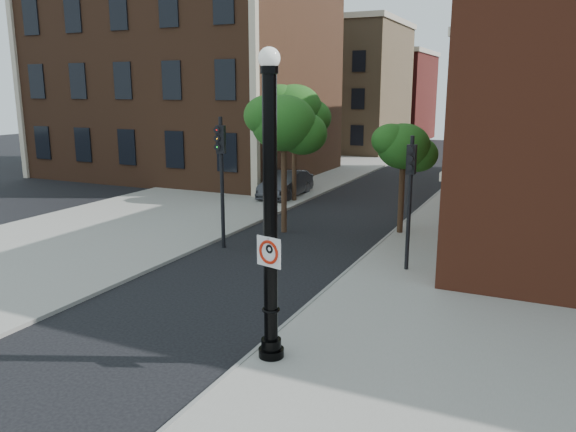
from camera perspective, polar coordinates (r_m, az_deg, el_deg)
The scene contains 16 objects.
ground at distance 14.21m, azimuth -11.05°, elevation -12.29°, with size 120.00×120.00×0.00m, color black.
sidewalk_right at distance 21.22m, azimuth 19.33°, elevation -4.16°, with size 8.00×60.00×0.12m, color gray.
sidewalk_left at distance 33.43m, azimuth -5.49°, elevation 2.47°, with size 10.00×50.00×0.12m, color gray.
curb_edge at distance 21.91m, azimuth 9.02°, elevation -3.04°, with size 0.10×60.00×0.14m, color gray.
victorian_building at distance 41.81m, azimuth -10.06°, elevation 16.32°, with size 18.60×14.60×17.95m.
bg_building_tan_a at distance 57.80m, azimuth 5.19°, elevation 12.67°, with size 12.00×12.00×12.00m, color olive.
bg_building_red at distance 71.12m, azimuth 9.11°, elevation 11.75°, with size 12.00×12.00×10.00m, color maroon.
lamppost at distance 11.91m, azimuth -1.80°, elevation -0.97°, with size 0.57×0.57×6.78m.
no_parking_sign at distance 11.88m, azimuth -1.96°, elevation -3.65°, with size 0.64×0.19×0.65m.
parked_car at distance 31.66m, azimuth -0.23°, elevation 3.25°, with size 1.62×4.63×1.53m, color #2D2E33.
traffic_signal_left at distance 21.17m, azimuth -6.81°, elevation 5.58°, with size 0.38×0.44×4.99m.
traffic_signal_right at distance 18.49m, azimuth 12.32°, elevation 3.40°, with size 0.28×0.37×4.54m.
utility_pole at distance 19.03m, azimuth 15.70°, elevation 1.92°, with size 0.10×0.10×5.10m, color #999999.
street_tree_a at distance 23.39m, azimuth -0.29°, elevation 9.27°, with size 3.20×2.89×5.77m.
street_tree_b at distance 29.87m, azimuth 0.77°, elevation 10.74°, with size 3.47×3.13×6.25m.
street_tree_c at distance 23.43m, azimuth 11.74°, elevation 6.81°, with size 2.58×2.33×4.64m.
Camera 1 is at (7.76, -10.32, 5.94)m, focal length 35.00 mm.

